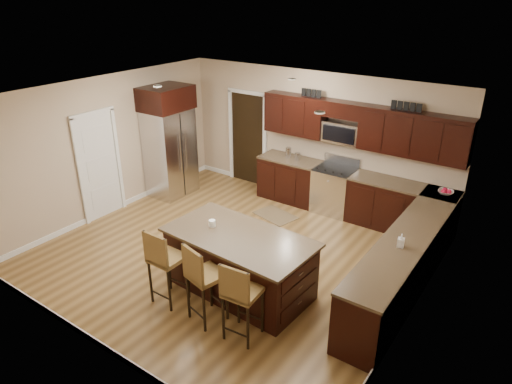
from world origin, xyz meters
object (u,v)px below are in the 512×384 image
Objects in this scene: range at (334,190)px; island at (240,265)px; stool_right at (240,293)px; refrigerator at (169,141)px; stool_mid at (202,276)px; stool_left at (164,259)px.

island is (0.03, -3.19, -0.04)m from range.
range is 4.10m from stool_right.
stool_mid is at bearing -40.17° from refrigerator.
refrigerator reaches higher than stool_left.
refrigerator is (-3.97, 2.83, 0.49)m from stool_right.
stool_mid reaches higher than stool_left.
island is 1.92× the size of stool_left.
island is at bearing -30.78° from refrigerator.
stool_left is (-0.65, -4.04, 0.26)m from range.
stool_left is at bearing -46.88° from refrigerator.
stool_left is 1.00× the size of stool_mid.
range is 0.49× the size of island.
refrigerator is (-3.35, 2.83, 0.47)m from stool_mid.
stool_right is (0.67, -4.04, 0.24)m from range.
stool_left is at bearing -165.65° from stool_mid.
range is 0.95× the size of stool_left.
stool_mid is at bearing 175.00° from stool_right.
stool_mid is (0.05, -4.04, 0.26)m from range.
stool_mid is (0.70, 0.00, 0.00)m from stool_left.
stool_left is 0.50× the size of refrigerator.
stool_right is at bearing -35.48° from refrigerator.
stool_right is (1.32, 0.00, -0.02)m from stool_left.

